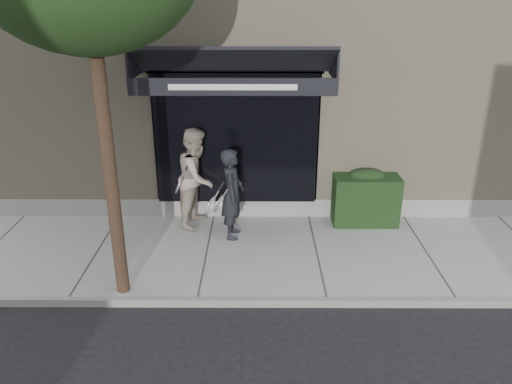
{
  "coord_description": "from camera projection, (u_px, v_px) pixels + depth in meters",
  "views": [
    {
      "loc": [
        -1.07,
        -8.04,
        4.53
      ],
      "look_at": [
        -1.1,
        0.6,
        1.04
      ],
      "focal_mm": 35.0,
      "sensor_mm": 36.0,
      "label": 1
    }
  ],
  "objects": [
    {
      "name": "curb",
      "position": [
        327.0,
        302.0,
        7.69
      ],
      "size": [
        20.0,
        0.1,
        0.14
      ],
      "primitive_type": "cube",
      "color": "gray",
      "rests_on": "ground"
    },
    {
      "name": "pedestrian_back",
      "position": [
        197.0,
        177.0,
        9.84
      ],
      "size": [
        0.99,
        1.14,
        1.99
      ],
      "color": "#B29F8E",
      "rests_on": "sidewalk"
    },
    {
      "name": "pedestrian_front",
      "position": [
        232.0,
        194.0,
        9.34
      ],
      "size": [
        0.73,
        0.91,
        1.74
      ],
      "color": "black",
      "rests_on": "sidewalk"
    },
    {
      "name": "ground",
      "position": [
        316.0,
        257.0,
        9.15
      ],
      "size": [
        80.0,
        80.0,
        0.0
      ],
      "primitive_type": "plane",
      "color": "black",
      "rests_on": "ground"
    },
    {
      "name": "building_facade",
      "position": [
        300.0,
        66.0,
        12.72
      ],
      "size": [
        14.3,
        8.04,
        5.64
      ],
      "color": "tan",
      "rests_on": "ground"
    },
    {
      "name": "hedge",
      "position": [
        365.0,
        197.0,
        10.06
      ],
      "size": [
        1.3,
        0.7,
        1.14
      ],
      "color": "black",
      "rests_on": "sidewalk"
    },
    {
      "name": "sidewalk",
      "position": [
        316.0,
        254.0,
        9.13
      ],
      "size": [
        20.0,
        3.0,
        0.12
      ],
      "primitive_type": "cube",
      "color": "#A1A29C",
      "rests_on": "ground"
    }
  ]
}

